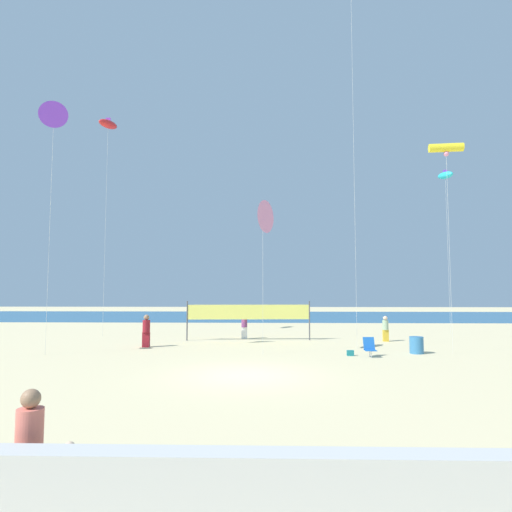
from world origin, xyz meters
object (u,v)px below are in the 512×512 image
kite_red_inflatable (108,124)px  kite_yellow_tube (446,148)px  beachgoer_plum_shirt (244,325)px  trash_barrel (417,345)px  kite_cyan_inflatable (445,176)px  beach_handbag (350,353)px  kite_violet_delta (54,116)px  toddler_figure (69,472)px  kite_pink_delta (263,217)px  beachgoer_sage_shirt (385,328)px  folding_beach_chair (370,347)px  beachgoer_maroon_shirt (146,330)px  volleyball_net (249,314)px  mother_figure (29,443)px

kite_red_inflatable → kite_yellow_tube: 21.90m
beachgoer_plum_shirt → trash_barrel: bearing=162.4°
kite_yellow_tube → kite_cyan_inflatable: size_ratio=0.89×
beach_handbag → kite_violet_delta: size_ratio=0.03×
toddler_figure → beachgoer_plum_shirt: 21.24m
kite_yellow_tube → kite_violet_delta: size_ratio=0.84×
kite_pink_delta → kite_violet_delta: bearing=-176.8°
kite_cyan_inflatable → beachgoer_sage_shirt: bearing=-142.0°
folding_beach_chair → kite_red_inflatable: 22.86m
beachgoer_sage_shirt → beachgoer_maroon_shirt: 14.01m
beach_handbag → kite_yellow_tube: bearing=7.9°
trash_barrel → kite_yellow_tube: size_ratio=0.08×
beachgoer_plum_shirt → folding_beach_chair: 9.43m
beach_handbag → kite_pink_delta: 7.77m
toddler_figure → volleyball_net: 20.51m
beachgoer_sage_shirt → kite_red_inflatable: size_ratio=0.10×
beach_handbag → kite_pink_delta: bearing=175.2°
folding_beach_chair → kite_violet_delta: 19.02m
kite_cyan_inflatable → folding_beach_chair: bearing=-127.7°
folding_beach_chair → trash_barrel: 2.76m
mother_figure → beachgoer_sage_shirt: (10.56, 20.11, -0.08)m
mother_figure → folding_beach_chair: (8.22, 14.15, -0.43)m
beach_handbag → trash_barrel: bearing=13.6°
mother_figure → kite_pink_delta: size_ratio=0.22×
beachgoer_plum_shirt → volleyball_net: volleyball_net is taller
kite_pink_delta → toddler_figure: bearing=-100.2°
beachgoer_sage_shirt → kite_red_inflatable: (-18.19, 2.55, 13.76)m
beachgoer_sage_shirt → kite_cyan_inflatable: (5.70, 4.45, 10.47)m
volleyball_net → kite_red_inflatable: bearing=167.4°
mother_figure → kite_yellow_tube: size_ratio=0.16×
kite_violet_delta → kite_red_inflatable: bearing=93.4°
beachgoer_sage_shirt → beachgoer_maroon_shirt: beachgoer_maroon_shirt is taller
beachgoer_maroon_shirt → kite_violet_delta: (-4.00, -2.97, 10.76)m
beachgoer_maroon_shirt → kite_cyan_inflatable: kite_cyan_inflatable is taller
beachgoer_maroon_shirt → beachgoer_plum_shirt: beachgoer_maroon_shirt is taller
beachgoer_maroon_shirt → volleyball_net: size_ratio=0.23×
folding_beach_chair → kite_pink_delta: bearing=-173.3°
toddler_figure → beach_handbag: toddler_figure is taller
trash_barrel → volleyball_net: 10.01m
beachgoer_maroon_shirt → folding_beach_chair: beachgoer_maroon_shirt is taller
trash_barrel → kite_yellow_tube: bearing=-3.8°
kite_red_inflatable → kite_violet_delta: 8.96m
beachgoer_sage_shirt → trash_barrel: bearing=-159.9°
beach_handbag → kite_violet_delta: kite_violet_delta is taller
toddler_figure → kite_cyan_inflatable: bearing=77.7°
volleyball_net → kite_pink_delta: size_ratio=1.01×
beachgoer_sage_shirt → trash_barrel: 4.89m
folding_beach_chair → kite_violet_delta: size_ratio=0.07×
kite_yellow_tube → kite_cyan_inflatable: (3.80, 9.44, 1.09)m
kite_cyan_inflatable → beach_handbag: bearing=-131.2°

